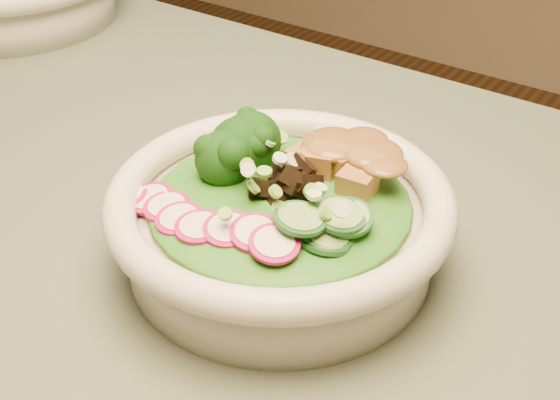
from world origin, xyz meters
The scene contains 10 objects.
dining_table centered at (0.00, 0.00, 0.64)m, with size 1.20×0.80×0.75m.
salad_bowl centered at (0.07, 0.06, 0.78)m, with size 0.24×0.24×0.06m.
lettuce_bed centered at (0.07, 0.06, 0.80)m, with size 0.18×0.18×0.02m, color #1E6314.
broccoli_florets centered at (0.02, 0.08, 0.82)m, with size 0.07×0.06×0.04m, color black, non-canonical shape.
radish_slices centered at (0.05, 0.00, 0.81)m, with size 0.10×0.04×0.02m, color #A80C50, non-canonical shape.
cucumber_slices centered at (0.12, 0.04, 0.81)m, with size 0.06×0.06×0.03m, color #7AAD60, non-canonical shape.
mushroom_heap centered at (0.07, 0.07, 0.82)m, with size 0.06×0.06×0.04m, color black, non-canonical shape.
tofu_cubes centered at (0.09, 0.11, 0.81)m, with size 0.08×0.05×0.03m, color #A96D38, non-canonical shape.
peanut_sauce centered at (0.09, 0.11, 0.82)m, with size 0.06×0.05×0.01m, color brown.
scallion_garnish centered at (0.07, 0.06, 0.82)m, with size 0.17×0.17×0.02m, color #7ABF43, non-canonical shape.
Camera 1 is at (0.32, -0.30, 1.10)m, focal length 50.00 mm.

